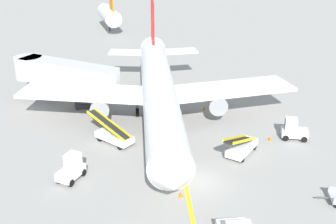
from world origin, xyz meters
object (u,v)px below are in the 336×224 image
object	(u,v)px
airliner	(159,90)
safety_cone_wingtip_right	(154,141)
belt_loader_aft_hold	(113,135)
baggage_tug_near_wing	(72,168)
safety_cone_nose_right	(117,125)
ground_crew_marshaller	(180,143)
baggage_tug_by_cargo_door	(293,130)
safety_cone_nose_left	(204,108)
safety_cone_tail_area	(181,194)
belt_loader_forward_hold	(242,146)
safety_cone_wingtip_left	(270,138)
jet_bridge	(58,73)

from	to	relation	value
airliner	safety_cone_wingtip_right	bearing A→B (deg)	-112.08
airliner	belt_loader_aft_hold	world-z (taller)	airliner
baggage_tug_near_wing	safety_cone_nose_right	bearing A→B (deg)	57.84
baggage_tug_near_wing	safety_cone_wingtip_right	world-z (taller)	baggage_tug_near_wing
ground_crew_marshaller	safety_cone_wingtip_right	distance (m)	3.10
baggage_tug_near_wing	baggage_tug_by_cargo_door	world-z (taller)	same
safety_cone_nose_left	baggage_tug_near_wing	bearing A→B (deg)	-146.61
ground_crew_marshaller	safety_cone_tail_area	bearing A→B (deg)	-107.86
baggage_tug_by_cargo_door	safety_cone_nose_left	size ratio (longest dim) A/B	6.20
ground_crew_marshaller	airliner	bearing A→B (deg)	88.94
safety_cone_nose_left	safety_cone_tail_area	size ratio (longest dim) A/B	1.00
safety_cone_nose_right	ground_crew_marshaller	bearing A→B (deg)	-58.06
belt_loader_aft_hold	ground_crew_marshaller	bearing A→B (deg)	-35.21
belt_loader_forward_hold	safety_cone_nose_left	bearing A→B (deg)	86.21
baggage_tug_near_wing	belt_loader_forward_hold	world-z (taller)	belt_loader_forward_hold
baggage_tug_near_wing	safety_cone_wingtip_left	distance (m)	18.46
safety_cone_nose_right	safety_cone_wingtip_left	bearing A→B (deg)	-28.54
belt_loader_aft_hold	safety_cone_wingtip_left	bearing A→B (deg)	-15.84
ground_crew_marshaller	safety_cone_tail_area	xyz separation A→B (m)	(-2.10, -6.52, -0.69)
baggage_tug_by_cargo_door	safety_cone_wingtip_left	distance (m)	2.31
baggage_tug_near_wing	ground_crew_marshaller	size ratio (longest dim) A/B	1.57
safety_cone_wingtip_left	airliner	bearing A→B (deg)	140.15
ground_crew_marshaller	safety_cone_tail_area	size ratio (longest dim) A/B	3.86
airliner	safety_cone_tail_area	xyz separation A→B (m)	(-2.23, -13.50, -3.20)
safety_cone_nose_left	safety_cone_wingtip_left	xyz separation A→B (m)	(3.12, -8.84, 0.00)
safety_cone_wingtip_left	safety_cone_tail_area	size ratio (longest dim) A/B	1.00
jet_bridge	belt_loader_aft_hold	size ratio (longest dim) A/B	2.24
ground_crew_marshaller	safety_cone_nose_right	bearing A→B (deg)	121.94
baggage_tug_near_wing	belt_loader_forward_hold	distance (m)	14.59
baggage_tug_by_cargo_door	airliner	bearing A→B (deg)	145.19
safety_cone_wingtip_right	jet_bridge	bearing A→B (deg)	119.85
baggage_tug_by_cargo_door	safety_cone_nose_right	distance (m)	17.04
jet_bridge	safety_cone_nose_left	distance (m)	16.66
belt_loader_forward_hold	safety_cone_nose_right	size ratio (longest dim) A/B	10.54
airliner	safety_cone_nose_left	size ratio (longest dim) A/B	79.54
baggage_tug_by_cargo_door	safety_cone_nose_right	bearing A→B (deg)	154.09
safety_cone_wingtip_left	safety_cone_wingtip_right	bearing A→B (deg)	165.05
jet_bridge	ground_crew_marshaller	bearing A→B (deg)	-59.45
safety_cone_tail_area	safety_cone_nose_left	bearing A→B (deg)	62.41
safety_cone_wingtip_right	airliner	bearing A→B (deg)	67.92
baggage_tug_near_wing	baggage_tug_by_cargo_door	xyz separation A→B (m)	(20.58, 0.94, 0.00)
safety_cone_nose_right	safety_cone_tail_area	world-z (taller)	same
safety_cone_tail_area	baggage_tug_near_wing	bearing A→B (deg)	146.20
jet_bridge	safety_cone_nose_right	distance (m)	10.35
baggage_tug_near_wing	airliner	bearing A→B (deg)	41.49
baggage_tug_near_wing	safety_cone_nose_left	bearing A→B (deg)	33.39
safety_cone_nose_left	safety_cone_nose_right	bearing A→B (deg)	-170.38
safety_cone_wingtip_right	safety_cone_wingtip_left	bearing A→B (deg)	-14.95
safety_cone_nose_right	safety_cone_wingtip_right	world-z (taller)	same
jet_bridge	baggage_tug_by_cargo_door	bearing A→B (deg)	-38.44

